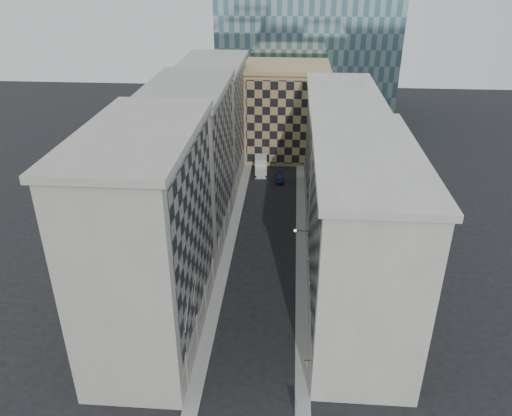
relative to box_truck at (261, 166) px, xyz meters
The scene contains 15 objects.
ground 57.46m from the box_truck, 87.54° to the right, with size 260.00×260.00×0.00m, color black.
sidewalk_west 27.56m from the box_truck, 95.80° to the right, with size 1.50×100.00×0.15m, color gray.
sidewalk_east 28.49m from the box_truck, 74.26° to the right, with size 1.50×100.00×0.15m, color gray.
bldg_left_a 48.30m from the box_truck, 100.28° to the right, with size 10.80×22.80×23.70m.
bldg_left_b 27.67m from the box_truck, 109.03° to the right, with size 10.80×22.80×22.70m.
bldg_left_c 12.90m from the box_truck, 164.13° to the right, with size 10.80×22.80×21.70m.
bldg_right_a 45.34m from the box_truck, 72.52° to the right, with size 10.80×26.80×20.70m.
bldg_right_b 22.09m from the box_truck, 49.04° to the right, with size 10.80×28.80×19.70m.
tan_block 14.00m from the box_truck, 66.96° to the left, with size 16.80×14.80×18.80m.
church_tower 35.61m from the box_truck, 84.27° to the left, with size 7.20×7.20×51.50m.
flagpoles_left 51.93m from the box_truck, 93.82° to the right, with size 0.10×6.33×2.33m.
bracket_lamp 34.43m from the box_truck, 78.41° to the right, with size 1.98×0.36×0.36m.
box_truck is the anchor object (origin of this frame).
dark_car 5.32m from the box_truck, 44.42° to the right, with size 1.49×4.26×1.41m, color #0E1735.
shop_sign 55.02m from the box_truck, 81.75° to the right, with size 0.77×0.68×0.75m.
Camera 1 is at (3.34, -32.38, 38.12)m, focal length 35.00 mm.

